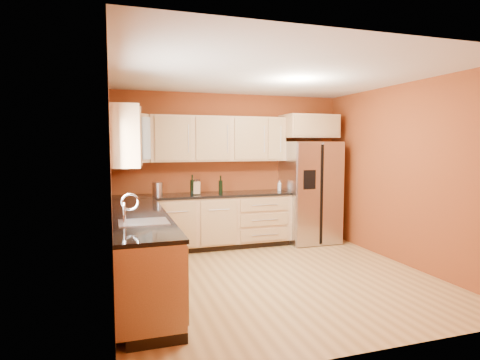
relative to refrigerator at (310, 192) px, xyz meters
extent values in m
plane|color=#A4773F|center=(-1.35, -1.62, -0.89)|extent=(4.00, 4.00, 0.00)
plane|color=silver|center=(-1.35, -1.62, 1.71)|extent=(4.00, 4.00, 0.00)
cube|color=brown|center=(-1.35, 0.38, 0.41)|extent=(4.00, 0.04, 2.60)
cube|color=brown|center=(-1.35, -3.62, 0.41)|extent=(4.00, 0.04, 2.60)
cube|color=brown|center=(-3.35, -1.62, 0.41)|extent=(0.04, 4.00, 2.60)
cube|color=brown|center=(0.65, -1.62, 0.41)|extent=(0.04, 4.00, 2.60)
cube|color=#A98752|center=(-1.90, 0.07, -0.45)|extent=(2.90, 0.60, 0.88)
cube|color=#A98752|center=(-3.05, -1.62, -0.45)|extent=(0.60, 2.80, 0.88)
cube|color=black|center=(-1.90, 0.06, 0.01)|extent=(2.90, 0.62, 0.04)
cube|color=black|center=(-3.04, -1.62, 0.01)|extent=(0.62, 2.80, 0.04)
cube|color=#A98752|center=(-1.60, 0.21, 0.94)|extent=(2.30, 0.33, 0.75)
cube|color=#A98752|center=(-3.19, -0.90, 0.94)|extent=(0.33, 1.35, 0.75)
cube|color=#A98752|center=(-3.02, 0.04, 0.94)|extent=(0.67, 0.67, 0.75)
cube|color=#A98752|center=(0.00, 0.07, 1.16)|extent=(0.92, 0.60, 0.40)
cube|color=silver|center=(0.00, 0.00, 0.00)|extent=(0.90, 0.75, 1.78)
cube|color=white|center=(-3.33, -2.12, 0.66)|extent=(0.03, 0.90, 1.00)
cylinder|color=silver|center=(-2.67, 0.08, 0.14)|extent=(0.17, 0.17, 0.21)
cylinder|color=silver|center=(-2.65, -0.01, 0.14)|extent=(0.17, 0.17, 0.22)
cube|color=tan|center=(-2.02, 0.04, 0.13)|extent=(0.13, 0.12, 0.21)
cylinder|color=silver|center=(-0.55, 0.08, 0.12)|extent=(0.08, 0.08, 0.18)
camera|label=1|loc=(-3.35, -6.34, 0.83)|focal=30.00mm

